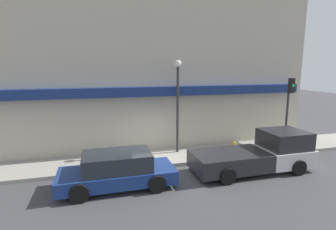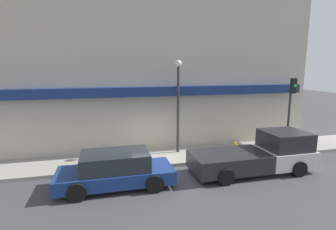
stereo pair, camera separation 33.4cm
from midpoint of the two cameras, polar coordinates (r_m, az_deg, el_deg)
ground_plane at (r=12.69m, az=-2.27°, el=-11.56°), size 80.00×80.00×0.00m
sidewalk at (r=13.83m, az=-3.52°, el=-9.30°), size 36.00×2.57×0.17m
building at (r=15.77m, az=-6.00°, el=13.81°), size 19.80×3.80×11.43m
pickup_truck at (r=12.89m, az=18.60°, el=-8.02°), size 5.63×2.21×1.80m
parked_car at (r=10.84m, az=-11.88°, el=-11.72°), size 4.56×2.05×1.42m
fire_hydrant at (r=14.80m, az=13.59°, el=-6.68°), size 0.20×0.20×0.59m
street_lamp at (r=13.83m, az=1.44°, el=4.42°), size 0.36×0.36×4.93m
traffic_light at (r=15.66m, az=24.28°, el=2.72°), size 0.28×0.42×3.99m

